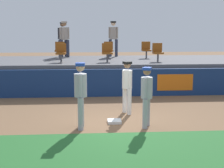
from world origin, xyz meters
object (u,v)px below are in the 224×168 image
object	(u,v)px
first_base	(114,121)
player_coach_visitor	(147,93)
seat_front_right	(158,51)
spectator_casual	(65,37)
spectator_hooded	(63,37)
seat_front_left	(61,52)
seat_back_center	(109,49)
seat_back_left	(60,49)
spectator_capped	(113,36)
seat_front_center	(107,51)
player_runner_visitor	(81,91)
seat_back_right	(146,49)
player_fielder_home	(127,84)

from	to	relation	value
first_base	player_coach_visitor	world-z (taller)	player_coach_visitor
first_base	seat_front_right	xyz separation A→B (m)	(2.40, 5.35, 1.71)
first_base	spectator_casual	bearing A→B (deg)	104.11
first_base	spectator_casual	xyz separation A→B (m)	(-1.99, 7.91, 2.32)
spectator_hooded	spectator_casual	size ratio (longest dim) A/B	0.98
seat_front_right	spectator_hooded	world-z (taller)	spectator_hooded
seat_front_left	spectator_hooded	xyz separation A→B (m)	(-0.15, 3.01, 0.59)
first_base	seat_back_center	world-z (taller)	seat_back_center
seat_back_left	spectator_hooded	size ratio (longest dim) A/B	0.46
player_coach_visitor	seat_front_right	size ratio (longest dim) A/B	2.03
seat_front_right	spectator_casual	size ratio (longest dim) A/B	0.45
first_base	seat_front_right	distance (m)	6.11
seat_back_center	seat_front_right	bearing A→B (deg)	-40.12
first_base	seat_front_left	world-z (taller)	seat_front_left
seat_front_left	spectator_capped	world-z (taller)	spectator_capped
seat_front_center	seat_front_left	size ratio (longest dim) A/B	1.00
first_base	seat_front_center	size ratio (longest dim) A/B	0.48
player_runner_visitor	seat_front_right	bearing A→B (deg)	151.71
seat_back_right	spectator_casual	world-z (taller)	spectator_casual
seat_back_right	seat_front_left	world-z (taller)	same
spectator_casual	seat_back_right	bearing A→B (deg)	152.82
seat_back_right	seat_front_right	size ratio (longest dim) A/B	1.00
player_coach_visitor	spectator_hooded	world-z (taller)	spectator_hooded
first_base	seat_front_right	size ratio (longest dim) A/B	0.48
seat_back_left	player_fielder_home	bearing A→B (deg)	-66.20
seat_back_center	spectator_hooded	distance (m)	2.73
first_base	player_fielder_home	distance (m)	1.52
player_coach_visitor	seat_front_left	bearing A→B (deg)	-131.07
seat_back_right	seat_front_center	xyz separation A→B (m)	(-2.09, -1.80, 0.00)
first_base	player_coach_visitor	xyz separation A→B (m)	(0.87, -0.48, 0.95)
seat_back_left	spectator_casual	world-z (taller)	spectator_casual
player_runner_visitor	first_base	bearing A→B (deg)	118.17
spectator_casual	player_runner_visitor	bearing A→B (deg)	80.11
spectator_casual	seat_front_center	bearing A→B (deg)	112.25
player_fielder_home	spectator_casual	xyz separation A→B (m)	(-2.49, 6.84, 1.37)
player_fielder_home	seat_front_left	xyz separation A→B (m)	(-2.47, 4.28, 0.76)
seat_front_center	seat_front_right	xyz separation A→B (m)	(2.30, -0.00, -0.00)
seat_front_right	seat_back_left	xyz separation A→B (m)	(-4.58, 1.80, 0.00)
seat_front_center	spectator_casual	distance (m)	3.36
seat_front_center	seat_back_left	bearing A→B (deg)	141.62
seat_back_right	first_base	bearing A→B (deg)	-106.98
seat_back_left	spectator_capped	distance (m)	3.08
player_coach_visitor	seat_front_right	xyz separation A→B (m)	(1.53, 5.83, 0.76)
player_fielder_home	player_coach_visitor	bearing A→B (deg)	-9.66
spectator_hooded	spectator_capped	xyz separation A→B (m)	(2.71, -0.03, 0.03)
player_runner_visitor	spectator_casual	xyz separation A→B (m)	(-1.02, 8.40, 1.29)
player_fielder_home	seat_back_center	world-z (taller)	seat_back_center
first_base	seat_back_left	size ratio (longest dim) A/B	0.48
player_coach_visitor	seat_back_center	xyz separation A→B (m)	(-0.61, 7.63, 0.76)
seat_back_right	seat_back_left	distance (m)	4.36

